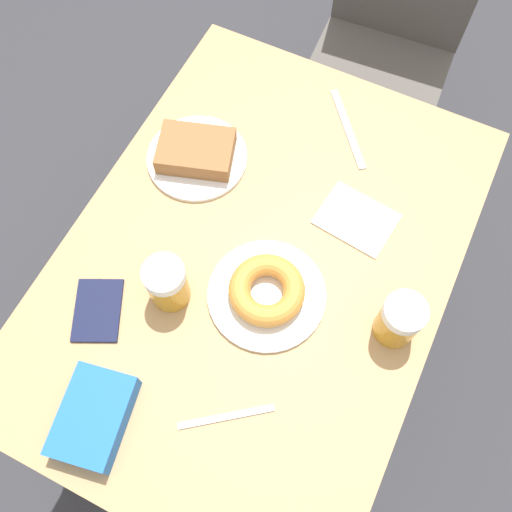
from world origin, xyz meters
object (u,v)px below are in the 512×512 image
object	(u,v)px
chair	(390,32)
fork	(226,417)
beer_mug_left	(167,283)
knife	(348,128)
beer_mug_center	(399,320)
passport_near_edge	(98,310)
plate_with_donut	(267,292)
plate_with_cake	(196,153)
napkin_folded	(356,219)
blue_pouch	(94,417)

from	to	relation	value
chair	fork	bearing A→B (deg)	-89.44
beer_mug_left	knife	distance (m)	0.54
beer_mug_left	beer_mug_center	size ratio (longest dim) A/B	1.00
knife	passport_near_edge	distance (m)	0.66
plate_with_donut	knife	world-z (taller)	plate_with_donut
plate_with_cake	knife	size ratio (longest dim) A/B	1.21
plate_with_cake	napkin_folded	world-z (taller)	plate_with_cake
knife	plate_with_donut	bearing A→B (deg)	-88.99
plate_with_cake	fork	world-z (taller)	plate_with_cake
plate_with_cake	blue_pouch	bearing A→B (deg)	-79.90
beer_mug_center	passport_near_edge	xyz separation A→B (m)	(-0.52, -0.21, -0.05)
fork	blue_pouch	world-z (taller)	blue_pouch
plate_with_donut	beer_mug_center	xyz separation A→B (m)	(0.24, 0.04, 0.04)
napkin_folded	knife	distance (m)	0.23
plate_with_cake	blue_pouch	size ratio (longest dim) A/B	1.19
beer_mug_left	passport_near_edge	distance (m)	0.15
plate_with_cake	knife	xyz separation A→B (m)	(0.26, 0.22, -0.02)
napkin_folded	plate_with_cake	bearing A→B (deg)	-177.96
fork	plate_with_cake	bearing A→B (deg)	123.74
blue_pouch	beer_mug_center	bearing A→B (deg)	42.94
napkin_folded	blue_pouch	xyz separation A→B (m)	(-0.27, -0.57, 0.02)
plate_with_donut	knife	size ratio (longest dim) A/B	1.28
chair	blue_pouch	size ratio (longest dim) A/B	4.79
chair	plate_with_cake	distance (m)	0.81
beer_mug_center	napkin_folded	world-z (taller)	beer_mug_center
plate_with_donut	fork	size ratio (longest dim) A/B	1.57
plate_with_donut	napkin_folded	distance (m)	0.25
plate_with_cake	plate_with_donut	distance (m)	0.35
beer_mug_left	knife	size ratio (longest dim) A/B	0.64
chair	plate_with_donut	xyz separation A→B (m)	(0.06, -0.97, 0.23)
chair	napkin_folded	world-z (taller)	chair
plate_with_cake	passport_near_edge	size ratio (longest dim) A/B	1.43
fork	napkin_folded	bearing A→B (deg)	82.65
beer_mug_left	fork	size ratio (longest dim) A/B	0.78
plate_with_cake	fork	bearing A→B (deg)	-56.26
fork	passport_near_edge	world-z (taller)	passport_near_edge
beer_mug_center	knife	bearing A→B (deg)	122.73
knife	passport_near_edge	bearing A→B (deg)	-114.10
plate_with_cake	passport_near_edge	distance (m)	0.39
fork	passport_near_edge	bearing A→B (deg)	167.54
plate_with_donut	beer_mug_left	size ratio (longest dim) A/B	2.02
plate_with_cake	beer_mug_center	world-z (taller)	beer_mug_center
napkin_folded	passport_near_edge	world-z (taller)	passport_near_edge
napkin_folded	fork	world-z (taller)	same
beer_mug_center	napkin_folded	bearing A→B (deg)	128.48
beer_mug_center	fork	distance (m)	0.36
chair	knife	size ratio (longest dim) A/B	4.86
napkin_folded	passport_near_edge	xyz separation A→B (m)	(-0.37, -0.40, 0.00)
beer_mug_left	fork	bearing A→B (deg)	-38.37
plate_with_cake	napkin_folded	distance (m)	0.37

